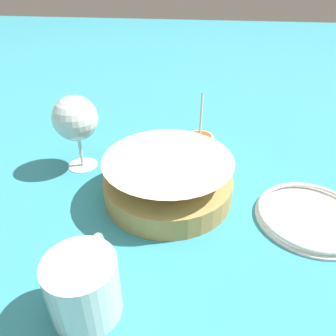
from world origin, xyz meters
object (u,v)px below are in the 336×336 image
food_basket (168,180)px  wine_glass (75,120)px  sauce_cup (199,143)px  side_plate (311,216)px  beer_mug (84,288)px

food_basket → wine_glass: (0.08, 0.20, 0.07)m
sauce_cup → side_plate: (-0.20, -0.20, -0.02)m
food_basket → side_plate: food_basket is taller
wine_glass → sauce_cup: bearing=-70.7°
wine_glass → side_plate: size_ratio=0.83×
food_basket → wine_glass: 0.23m
food_basket → side_plate: (-0.03, -0.25, -0.03)m
food_basket → beer_mug: 0.26m
beer_mug → food_basket: bearing=-16.5°
wine_glass → beer_mug: (-0.33, -0.12, -0.07)m
beer_mug → side_plate: beer_mug is taller
wine_glass → side_plate: 0.48m
side_plate → sauce_cup: bearing=44.7°
side_plate → wine_glass: bearing=75.4°
food_basket → beer_mug: beer_mug is taller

